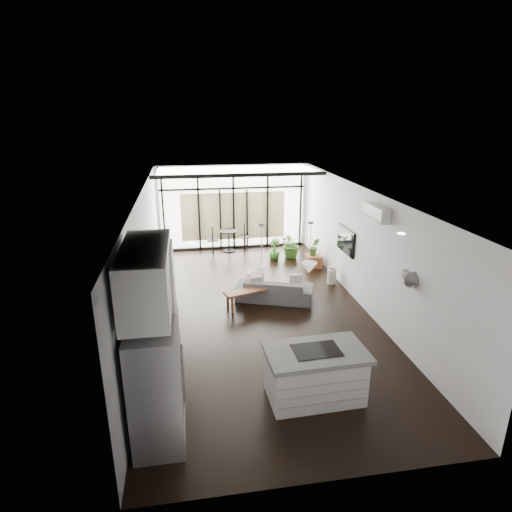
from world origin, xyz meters
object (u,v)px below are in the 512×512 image
object	(u,v)px
console_bench	(252,297)
tv	(346,240)
fridge	(156,389)
milk_can	(332,275)
sofa	(274,286)
pouf	(255,279)
island	(315,374)

from	to	relation	value
console_bench	tv	bearing A→B (deg)	-2.05
fridge	milk_can	distance (m)	6.83
sofa	tv	bearing A→B (deg)	-146.33
milk_can	pouf	bearing A→B (deg)	174.84
console_bench	tv	distance (m)	2.88
island	console_bench	size ratio (longest dim) A/B	1.16
island	sofa	world-z (taller)	island
fridge	sofa	world-z (taller)	fridge
island	pouf	world-z (taller)	island
tv	milk_can	bearing A→B (deg)	125.08
console_bench	milk_can	world-z (taller)	milk_can
console_bench	tv	xyz separation A→B (m)	(2.56, 0.75, 1.08)
milk_can	console_bench	bearing A→B (deg)	-155.87
island	fridge	world-z (taller)	fridge
sofa	island	bearing A→B (deg)	107.91
fridge	pouf	size ratio (longest dim) A/B	3.76
sofa	pouf	bearing A→B (deg)	-52.35
island	pouf	xyz separation A→B (m)	(-0.19, 4.82, -0.25)
fridge	milk_can	bearing A→B (deg)	50.51
island	console_bench	world-z (taller)	island
milk_can	fridge	bearing A→B (deg)	-129.49
fridge	milk_can	xyz separation A→B (m)	(4.33, 5.25, -0.64)
island	fridge	bearing A→B (deg)	-168.20
fridge	tv	distance (m)	6.73
console_bench	pouf	xyz separation A→B (m)	(0.28, 1.24, -0.03)
fridge	console_bench	xyz separation A→B (m)	(1.98, 4.20, -0.67)
pouf	tv	xyz separation A→B (m)	(2.28, -0.49, 1.11)
island	fridge	xyz separation A→B (m)	(-2.44, -0.61, 0.45)
sofa	tv	xyz separation A→B (m)	(1.97, 0.49, 0.93)
sofa	tv	world-z (taller)	tv
fridge	pouf	bearing A→B (deg)	67.47
island	tv	xyz separation A→B (m)	(2.09, 4.34, 0.86)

